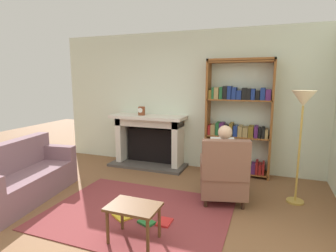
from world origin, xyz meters
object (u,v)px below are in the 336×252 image
bookshelf (237,122)px  floor_lamp (303,109)px  armchair_reading (224,175)px  seated_reader (223,159)px  sofa_floral (21,178)px  fireplace (150,138)px  side_table (134,211)px  mantel_clock (142,111)px

bookshelf → floor_lamp: 1.39m
armchair_reading → seated_reader: (-0.03, 0.11, 0.20)m
sofa_floral → fireplace: bearing=-34.7°
bookshelf → side_table: (-0.78, -2.61, -0.64)m
fireplace → mantel_clock: mantel_clock is taller
side_table → floor_lamp: floor_lamp is taller
fireplace → floor_lamp: bearing=-18.1°
fireplace → floor_lamp: size_ratio=0.96×
fireplace → sofa_floral: fireplace is taller
bookshelf → sofa_floral: (-2.86, -2.23, -0.68)m
armchair_reading → side_table: armchair_reading is taller
side_table → fireplace: bearing=110.6°
bookshelf → sofa_floral: 3.69m
armchair_reading → side_table: size_ratio=1.73×
mantel_clock → seated_reader: (1.84, -1.06, -0.52)m
sofa_floral → armchair_reading: bearing=-79.9°
mantel_clock → sofa_floral: (-0.98, -2.10, -0.82)m
armchair_reading → mantel_clock: bearing=-47.0°
fireplace → armchair_reading: size_ratio=1.61×
mantel_clock → seated_reader: mantel_clock is taller
mantel_clock → sofa_floral: bearing=-115.0°
fireplace → seated_reader: size_ratio=1.37×
mantel_clock → bookshelf: (1.88, 0.14, -0.14)m
armchair_reading → floor_lamp: size_ratio=0.60×
mantel_clock → side_table: size_ratio=0.31×
seated_reader → sofa_floral: size_ratio=0.64×
seated_reader → floor_lamp: (1.02, 0.27, 0.75)m
mantel_clock → armchair_reading: mantel_clock is taller
mantel_clock → side_table: 2.82m
seated_reader → sofa_floral: (-2.82, -1.04, -0.30)m
bookshelf → side_table: size_ratio=3.81×
armchair_reading → sofa_floral: armchair_reading is taller
mantel_clock → armchair_reading: size_ratio=0.18×
bookshelf → armchair_reading: bearing=-90.8°
bookshelf → armchair_reading: size_ratio=2.20×
side_table → armchair_reading: bearing=59.7°
fireplace → sofa_floral: size_ratio=0.88×
mantel_clock → side_table: (1.10, -2.48, -0.78)m
seated_reader → side_table: (-0.73, -1.42, -0.26)m
sofa_floral → floor_lamp: floor_lamp is taller
mantel_clock → fireplace: bearing=38.0°
armchair_reading → sofa_floral: 2.99m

